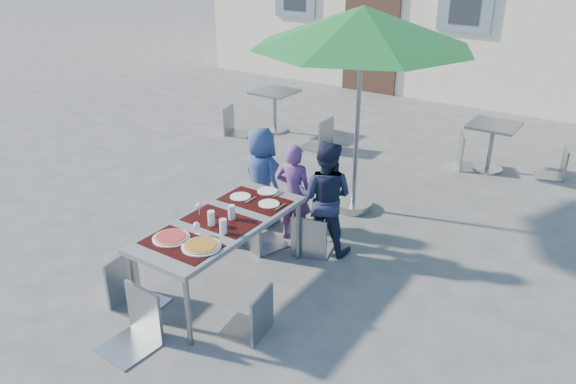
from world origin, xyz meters
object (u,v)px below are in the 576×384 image
Objects in this scene: child_0 at (262,177)px; bg_chair_l_0 at (233,103)px; dining_table at (221,226)px; chair_4 at (252,287)px; chair_2 at (312,211)px; bg_chair_r_0 at (321,115)px; chair_5 at (131,288)px; pizza_near_left at (171,237)px; cafe_table_1 at (492,139)px; chair_1 at (256,201)px; child_2 at (325,197)px; cafe_table_0 at (275,104)px; chair_0 at (222,202)px; patio_umbrella at (363,28)px; child_1 at (294,193)px; bg_chair_l_1 at (471,131)px; bg_chair_r_1 at (561,145)px; pizza_near_right at (201,246)px; chair_3 at (126,253)px.

bg_chair_l_0 is (-2.44, 2.47, -0.05)m from child_0.
chair_4 is at bearing -31.71° from dining_table.
chair_2 is 3.42m from bg_chair_r_0.
chair_5 is at bearing -76.96° from bg_chair_r_0.
pizza_near_left is 0.61m from chair_5.
dining_table is 4.84m from cafe_table_1.
cafe_table_1 is (1.53, 3.82, -0.10)m from chair_1.
child_2 is 3.55m from cafe_table_1.
cafe_table_0 is at bearing 164.09° from bg_chair_r_0.
chair_2 reaches higher than chair_0.
chair_0 is at bearing 10.42° from child_2.
dining_table is 2.84m from patio_umbrella.
chair_2 is at bearing 139.48° from child_1.
bg_chair_l_1 reaches higher than cafe_table_1.
child_2 is at bearing -172.12° from child_0.
cafe_table_1 is at bearing 63.21° from chair_0.
bg_chair_r_1 is (1.55, 5.37, 0.00)m from chair_4.
bg_chair_r_1 is (2.44, 4.11, -0.09)m from chair_1.
child_0 is at bearing -115.60° from bg_chair_l_1.
child_1 is at bearing 111.71° from chair_4.
pizza_near_left is 5.24m from bg_chair_l_1.
patio_umbrella reaches higher than child_0.
child_0 is 0.64m from chair_0.
child_1 is 2.33m from chair_5.
child_2 reaches higher than chair_1.
child_0 is at bearing -21.19° from child_2.
child_0 is 1.04× the size of child_1.
pizza_near_right is 3.21m from patio_umbrella.
bg_chair_l_1 reaches higher than chair_2.
bg_chair_l_0 is 1.70m from bg_chair_r_0.
pizza_near_right is 4.74m from bg_chair_r_0.
chair_2 is at bearing 19.97° from chair_1.
patio_umbrella is 2.76× the size of bg_chair_l_0.
bg_chair_l_0 is 4.05m from bg_chair_l_1.
cafe_table_1 is at bearing 73.86° from dining_table.
patio_umbrella is at bearing 60.93° from chair_0.
chair_4 is 5.72m from cafe_table_0.
chair_2 is at bearing 101.54° from chair_4.
chair_2 reaches higher than bg_chair_r_1.
chair_0 is at bearing -170.17° from chair_1.
child_1 is 1.21× the size of chair_5.
bg_chair_l_1 is at bearing 73.32° from chair_3.
bg_chair_r_0 is at bearing 131.76° from patio_umbrella.
pizza_near_left is 1.93m from child_0.
chair_2 is 1.26× the size of cafe_table_1.
chair_4 reaches higher than dining_table.
pizza_near_right is 0.41× the size of bg_chair_r_1.
patio_umbrella is at bearing -37.13° from cafe_table_0.
child_1 is (0.19, 1.75, -0.18)m from pizza_near_left.
bg_chair_r_0 is (-1.30, 2.80, 0.00)m from child_1.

